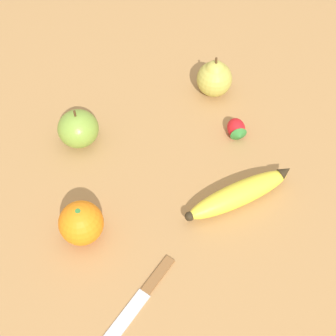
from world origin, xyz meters
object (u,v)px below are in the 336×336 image
Objects in this scene: apple at (78,129)px; paring_knife at (144,294)px; pear at (214,78)px; banana at (240,194)px; orange at (81,223)px; strawberry at (237,129)px.

paring_knife is at bearing 83.72° from apple.
pear is 0.31m from apple.
apple is (0.31, -0.01, -0.01)m from pear.
banana is at bearing 125.62° from apple.
pear is at bearing -71.75° from paring_knife.
orange is 1.34× the size of strawberry.
apple is at bearing 127.58° from banana.
orange is at bearing -62.49° from strawberry.
apple reaches higher than paring_knife.
pear is 0.14m from strawberry.
pear is at bearing -153.71° from orange.
paring_knife is (0.32, 0.21, -0.01)m from strawberry.
orange is (0.28, -0.07, 0.02)m from banana.
banana is 2.94× the size of orange.
orange reaches higher than paring_knife.
strawberry is at bearing 153.50° from apple.
pear is (-0.39, -0.19, 0.00)m from orange.
pear is 0.49m from paring_knife.
banana is 2.63× the size of apple.
strawberry is 0.39m from paring_knife.
paring_knife is at bearing 104.99° from orange.
paring_knife is at bearing 44.29° from pear.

